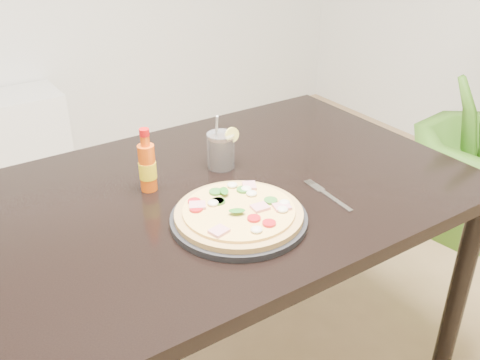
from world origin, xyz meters
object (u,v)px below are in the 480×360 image
dining_table (216,214)px  cola_cup (221,151)px  pizza (239,212)px  hot_sauce_bottle (147,166)px  fork (326,194)px  plate (239,219)px

dining_table → cola_cup: (0.08, 0.10, 0.13)m
pizza → hot_sauce_bottle: hot_sauce_bottle is taller
dining_table → fork: size_ratio=7.42×
pizza → fork: size_ratio=1.66×
dining_table → plate: size_ratio=4.17×
dining_table → plate: bearing=-102.8°
pizza → hot_sauce_bottle: (-0.11, 0.27, 0.04)m
fork → hot_sauce_bottle: bearing=146.0°
hot_sauce_bottle → fork: size_ratio=0.94×
dining_table → cola_cup: 0.19m
plate → dining_table: bearing=77.2°
fork → pizza: bearing=178.7°
cola_cup → dining_table: bearing=-128.5°
dining_table → pizza: (-0.04, -0.17, 0.11)m
dining_table → fork: 0.31m
pizza → fork: (0.26, -0.02, -0.02)m
plate → hot_sauce_bottle: hot_sauce_bottle is taller
dining_table → fork: bearing=-40.8°
dining_table → hot_sauce_bottle: bearing=148.0°
dining_table → hot_sauce_bottle: (-0.15, 0.10, 0.15)m
plate → pizza: 0.02m
hot_sauce_bottle → fork: bearing=-37.5°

